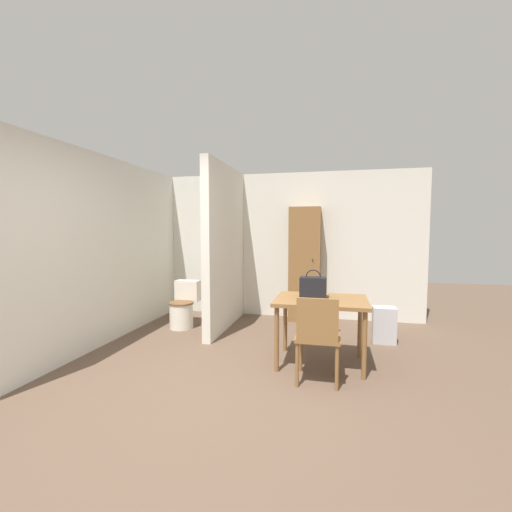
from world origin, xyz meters
The scene contains 10 objects.
ground_plane centered at (0.00, 0.00, 0.00)m, with size 16.00×16.00×0.00m, color brown.
wall_back centered at (0.00, 3.31, 1.25)m, with size 4.92×0.12×2.50m.
wall_left centered at (-2.02, 1.63, 1.25)m, with size 0.12×4.25×2.50m.
partition_wall centered at (-0.66, 2.40, 1.25)m, with size 0.12×1.72×2.50m.
dining_table centered at (0.85, 1.21, 0.66)m, with size 1.02×0.77×0.75m.
wooden_chair centered at (0.84, 0.69, 0.49)m, with size 0.44×0.44×0.88m.
toilet centered at (-1.31, 2.24, 0.31)m, with size 0.39×0.53×0.71m.
handbag centered at (0.76, 1.25, 0.87)m, with size 0.30×0.18×0.32m.
wooden_cabinet centered at (0.51, 3.06, 0.95)m, with size 0.51×0.37×1.90m.
space_heater centered at (1.66, 2.14, 0.24)m, with size 0.30×0.22×0.49m.
Camera 1 is at (0.99, -2.66, 1.52)m, focal length 24.00 mm.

